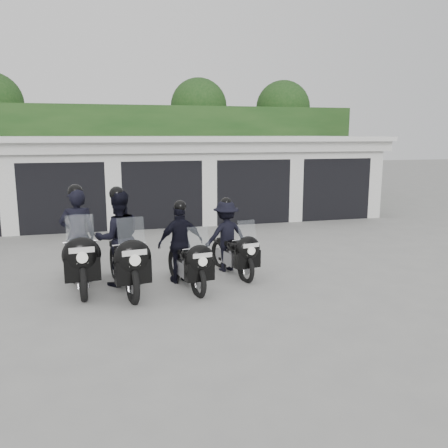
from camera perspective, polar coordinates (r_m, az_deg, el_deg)
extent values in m
plane|color=gray|center=(10.47, -3.29, -6.16)|extent=(80.00, 80.00, 0.00)
cube|color=white|center=(18.50, -8.63, 5.54)|extent=(16.00, 6.00, 2.80)
cube|color=white|center=(18.23, -8.70, 10.12)|extent=(16.40, 6.80, 0.16)
cube|color=white|center=(15.21, -7.41, 9.19)|extent=(16.40, 0.12, 0.40)
cube|color=black|center=(15.71, -7.30, -0.06)|extent=(16.00, 0.06, 0.24)
cube|color=white|center=(15.79, -24.50, 3.81)|extent=(0.50, 0.50, 2.80)
cube|color=black|center=(16.68, -18.58, 3.50)|extent=(2.60, 2.60, 2.20)
cube|color=white|center=(15.52, -19.13, 8.17)|extent=(2.60, 0.50, 0.60)
cube|color=white|center=(15.57, -13.17, 4.41)|extent=(0.50, 0.50, 2.80)
cube|color=black|center=(16.75, -7.93, 3.99)|extent=(2.60, 2.60, 2.20)
cube|color=white|center=(15.61, -7.59, 8.67)|extent=(2.60, 0.50, 0.60)
cube|color=white|center=(15.95, -1.94, 4.84)|extent=(0.50, 0.50, 2.80)
cube|color=black|center=(17.39, 2.29, 4.33)|extent=(2.60, 2.60, 2.20)
cube|color=white|center=(16.29, 3.42, 8.83)|extent=(2.60, 0.50, 0.60)
cube|color=white|center=(16.91, 8.39, 5.07)|extent=(0.50, 0.50, 2.80)
cube|color=black|center=(18.54, 11.52, 4.52)|extent=(2.60, 2.60, 2.20)
cube|color=white|center=(17.51, 13.22, 8.70)|extent=(2.60, 0.50, 0.60)
cube|color=white|center=(18.35, 17.37, 5.13)|extent=(0.50, 0.50, 2.80)
cube|color=#183914|center=(22.43, -9.82, 8.32)|extent=(20.00, 2.00, 4.30)
sphere|color=#183914|center=(24.37, -3.07, 13.94)|extent=(2.80, 2.80, 2.80)
cylinder|color=black|center=(24.38, -3.00, 7.47)|extent=(0.24, 0.24, 3.30)
sphere|color=#183914|center=(25.67, 7.10, 13.71)|extent=(2.80, 2.80, 2.80)
cylinder|color=black|center=(25.68, 6.96, 7.57)|extent=(0.24, 0.24, 3.30)
torus|color=black|center=(9.29, -16.62, -6.60)|extent=(0.19, 0.82, 0.82)
torus|color=black|center=(10.84, -17.11, -4.15)|extent=(0.19, 0.82, 0.82)
cube|color=#A0A0A5|center=(10.06, -16.91, -4.82)|extent=(0.34, 0.64, 0.36)
cube|color=black|center=(10.09, -16.85, -5.83)|extent=(0.21, 1.45, 0.07)
ellipsoid|color=black|center=(9.78, -16.98, -2.96)|extent=(0.42, 0.67, 0.32)
cube|color=black|center=(10.25, -17.12, -2.23)|extent=(0.34, 0.64, 0.11)
ellipsoid|color=black|center=(9.06, -16.76, -3.59)|extent=(0.73, 0.43, 0.67)
cube|color=black|center=(9.13, -16.68, -5.15)|extent=(0.67, 0.30, 0.45)
cube|color=#B2BFC6|center=(9.00, -16.93, -0.78)|extent=(0.50, 0.17, 0.57)
cylinder|color=silver|center=(9.24, -16.91, -2.05)|extent=(0.63, 0.08, 0.03)
cube|color=silver|center=(8.85, -16.74, -3.04)|extent=(0.45, 0.05, 0.10)
cube|color=silver|center=(8.93, -16.68, -4.24)|extent=(0.20, 0.03, 0.11)
imported|color=black|center=(10.24, -17.17, -1.36)|extent=(0.75, 0.53, 1.96)
sphere|color=black|center=(10.09, -17.46, 3.75)|extent=(0.30, 0.30, 0.30)
torus|color=black|center=(8.92, -10.97, -7.09)|extent=(0.24, 0.82, 0.81)
torus|color=black|center=(10.42, -12.92, -4.56)|extent=(0.24, 0.82, 0.81)
cube|color=#A0A0A5|center=(9.66, -12.07, -5.25)|extent=(0.38, 0.64, 0.35)
cube|color=black|center=(9.69, -12.00, -6.29)|extent=(0.31, 1.43, 0.07)
ellipsoid|color=black|center=(9.39, -11.92, -3.34)|extent=(0.45, 0.68, 0.32)
cube|color=black|center=(9.84, -12.50, -2.59)|extent=(0.38, 0.64, 0.11)
ellipsoid|color=black|center=(8.69, -10.96, -3.99)|extent=(0.74, 0.47, 0.66)
cube|color=black|center=(8.76, -10.90, -5.60)|extent=(0.67, 0.34, 0.44)
cube|color=#B2BFC6|center=(8.62, -11.11, -1.10)|extent=(0.50, 0.20, 0.56)
cylinder|color=silver|center=(8.85, -11.32, -2.41)|extent=(0.62, 0.13, 0.03)
cube|color=silver|center=(8.48, -10.71, -3.43)|extent=(0.44, 0.08, 0.10)
cube|color=silver|center=(8.56, -10.71, -4.67)|extent=(0.20, 0.05, 0.11)
imported|color=black|center=(9.82, -12.56, -1.70)|extent=(1.04, 0.87, 1.94)
sphere|color=black|center=(9.67, -12.78, 3.57)|extent=(0.30, 0.30, 0.30)
torus|color=black|center=(9.10, -3.13, -6.86)|extent=(0.22, 0.70, 0.69)
torus|color=black|center=(10.32, -5.93, -4.76)|extent=(0.22, 0.70, 0.69)
cube|color=#A0A0A5|center=(9.71, -4.67, -5.35)|extent=(0.33, 0.55, 0.30)
cube|color=black|center=(9.73, -4.62, -6.23)|extent=(0.29, 1.22, 0.06)
ellipsoid|color=black|center=(9.48, -4.36, -3.73)|extent=(0.40, 0.59, 0.27)
cube|color=black|center=(9.84, -5.19, -3.09)|extent=(0.33, 0.55, 0.09)
ellipsoid|color=black|center=(8.91, -2.98, -4.28)|extent=(0.64, 0.41, 0.57)
cube|color=black|center=(8.97, -2.97, -5.62)|extent=(0.57, 0.30, 0.38)
cube|color=#B2BFC6|center=(8.85, -3.07, -1.88)|extent=(0.43, 0.18, 0.48)
cylinder|color=silver|center=(9.04, -3.44, -2.96)|extent=(0.52, 0.12, 0.03)
cube|color=silver|center=(8.74, -2.60, -3.82)|extent=(0.37, 0.08, 0.08)
cube|color=silver|center=(8.81, -2.66, -4.84)|extent=(0.17, 0.04, 0.09)
imported|color=black|center=(9.83, -5.24, -2.33)|extent=(1.05, 0.71, 1.65)
sphere|color=black|center=(9.68, -5.32, 2.14)|extent=(0.25, 0.25, 0.25)
torus|color=black|center=(9.97, 2.62, -5.33)|extent=(0.23, 0.67, 0.66)
torus|color=black|center=(11.10, -0.65, -3.65)|extent=(0.23, 0.67, 0.66)
cube|color=#A0A0A5|center=(10.53, 0.85, -4.09)|extent=(0.33, 0.54, 0.29)
cube|color=black|center=(10.55, 0.89, -4.88)|extent=(0.31, 1.17, 0.05)
ellipsoid|color=black|center=(10.32, 1.25, -2.63)|extent=(0.39, 0.57, 0.26)
cube|color=black|center=(10.66, 0.28, -2.10)|extent=(0.33, 0.54, 0.09)
ellipsoid|color=black|center=(9.80, 2.85, -3.04)|extent=(0.62, 0.41, 0.55)
cube|color=black|center=(9.85, 2.83, -4.22)|extent=(0.56, 0.30, 0.36)
cube|color=#B2BFC6|center=(9.74, 2.79, -0.92)|extent=(0.41, 0.18, 0.46)
cylinder|color=silver|center=(9.92, 2.34, -1.89)|extent=(0.50, 0.13, 0.03)
cube|color=silver|center=(9.65, 3.30, -2.60)|extent=(0.36, 0.09, 0.08)
cube|color=silver|center=(9.71, 3.21, -3.51)|extent=(0.16, 0.05, 0.09)
imported|color=black|center=(10.65, 0.23, -1.42)|extent=(1.12, 0.73, 1.60)
sphere|color=black|center=(10.51, 0.24, 2.57)|extent=(0.25, 0.25, 0.25)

